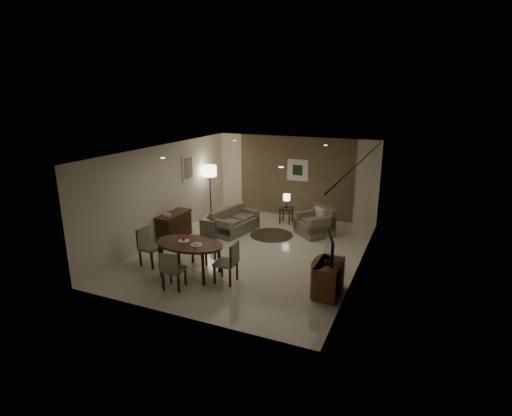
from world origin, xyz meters
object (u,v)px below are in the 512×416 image
at_px(chair_right, 226,262).
at_px(chair_near, 174,269).
at_px(chair_left, 151,247).
at_px(floor_lamp, 210,192).
at_px(dining_table, 190,259).
at_px(chair_far, 203,243).
at_px(console_desk, 174,226).
at_px(sofa, 235,221).
at_px(armchair, 314,222).
at_px(tv_cabinet, 329,278).
at_px(side_table, 286,215).

bearing_deg(chair_right, chair_near, -54.72).
distance_m(chair_left, floor_lamp, 3.95).
distance_m(dining_table, chair_far, 0.77).
distance_m(console_desk, sofa, 1.82).
height_order(armchair, floor_lamp, floor_lamp).
bearing_deg(tv_cabinet, armchair, 110.18).
relative_size(dining_table, sofa, 1.08).
xyz_separation_m(console_desk, chair_far, (1.62, -1.09, 0.12)).
distance_m(tv_cabinet, chair_right, 2.27).
bearing_deg(armchair, chair_right, -64.16).
bearing_deg(chair_far, floor_lamp, 119.07).
height_order(chair_near, chair_far, chair_far).
bearing_deg(chair_left, side_table, -19.32).
bearing_deg(chair_near, side_table, -107.23).
relative_size(console_desk, side_table, 2.38).
xyz_separation_m(tv_cabinet, dining_table, (-3.18, -0.35, 0.04)).
bearing_deg(console_desk, floor_lamp, 89.53).
height_order(tv_cabinet, chair_left, chair_left).
height_order(chair_near, sofa, chair_near).
bearing_deg(side_table, armchair, -33.58).
xyz_separation_m(tv_cabinet, floor_lamp, (-4.87, 3.60, 0.54)).
xyz_separation_m(console_desk, floor_lamp, (0.02, 2.10, 0.52)).
height_order(chair_right, floor_lamp, floor_lamp).
distance_m(tv_cabinet, sofa, 4.41).
relative_size(chair_near, sofa, 0.58).
bearing_deg(chair_right, dining_table, -94.02).
height_order(chair_near, side_table, chair_near).
bearing_deg(chair_left, floor_lamp, 12.21).
relative_size(tv_cabinet, dining_table, 0.54).
bearing_deg(chair_near, console_desk, -64.75).
relative_size(sofa, armchair, 1.64).
height_order(chair_right, armchair, chair_right).
xyz_separation_m(dining_table, armchair, (1.93, 3.74, 0.03)).
relative_size(console_desk, chair_far, 1.20).
xyz_separation_m(console_desk, tv_cabinet, (4.89, -1.50, -0.03)).
distance_m(dining_table, chair_left, 1.15).
xyz_separation_m(console_desk, chair_near, (1.76, -2.57, 0.06)).
height_order(console_desk, side_table, console_desk).
height_order(dining_table, sofa, dining_table).
bearing_deg(side_table, dining_table, -99.93).
distance_m(chair_right, floor_lamp, 4.79).
relative_size(chair_left, floor_lamp, 0.52).
bearing_deg(chair_left, chair_right, -87.87).
xyz_separation_m(chair_far, chair_left, (-1.06, -0.71, -0.03)).
xyz_separation_m(chair_near, chair_right, (0.89, 0.70, 0.03)).
distance_m(tv_cabinet, side_table, 4.79).
distance_m(chair_left, armchair, 4.80).
bearing_deg(floor_lamp, console_desk, -90.47).
relative_size(chair_near, chair_far, 0.88).
xyz_separation_m(chair_near, sofa, (-0.38, 3.75, -0.08)).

